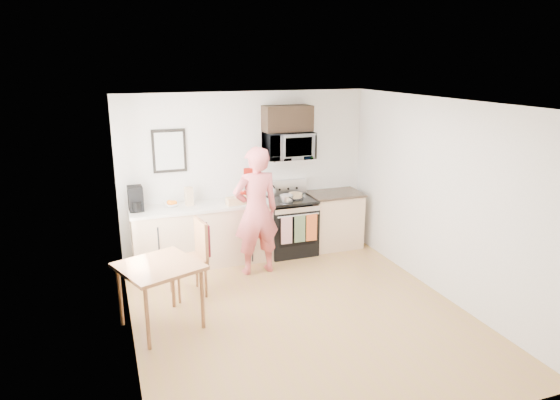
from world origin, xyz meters
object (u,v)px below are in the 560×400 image
object	(u,v)px
person	(256,211)
cake	(295,196)
microwave	(288,145)
chair	(197,247)
dining_table	(159,272)
range	(290,227)

from	to	relation	value
person	cake	distance (m)	0.98
microwave	cake	world-z (taller)	microwave
microwave	chair	distance (m)	2.29
dining_table	chair	xyz separation A→B (m)	(0.58, 0.75, -0.04)
range	cake	world-z (taller)	range
microwave	dining_table	xyz separation A→B (m)	(-2.28, -1.82, -1.06)
chair	person	bearing A→B (deg)	14.16
range	dining_table	xyz separation A→B (m)	(-2.28, -1.72, 0.26)
person	dining_table	size ratio (longest dim) A/B	2.01
person	cake	bearing A→B (deg)	-150.89
dining_table	cake	distance (m)	2.91
range	cake	distance (m)	0.54
range	person	bearing A→B (deg)	-142.79
microwave	person	size ratio (longest dim) A/B	0.40
chair	dining_table	bearing A→B (deg)	-136.16
microwave	cake	size ratio (longest dim) A/B	2.88
cake	dining_table	bearing A→B (deg)	-144.37
chair	cake	world-z (taller)	chair
microwave	person	xyz separation A→B (m)	(-0.75, -0.68, -0.81)
microwave	dining_table	bearing A→B (deg)	-141.35
chair	cake	xyz separation A→B (m)	(1.77, 0.93, 0.31)
dining_table	chair	distance (m)	0.95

